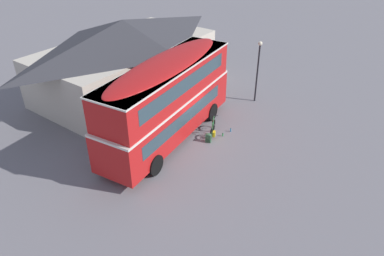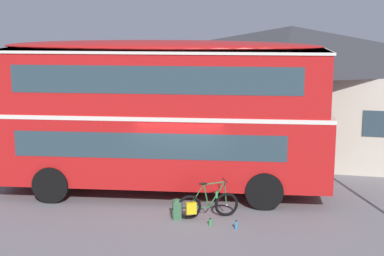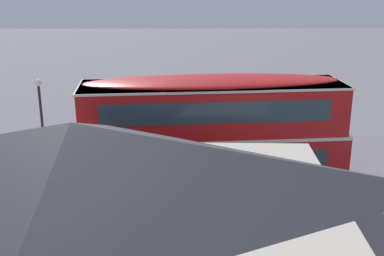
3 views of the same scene
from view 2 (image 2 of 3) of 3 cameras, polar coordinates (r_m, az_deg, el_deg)
The scene contains 7 objects.
ground_plane at distance 17.68m, azimuth -0.83°, elevation -7.16°, with size 120.00×120.00×0.00m, color slate.
double_decker_bus at distance 17.75m, azimuth -3.04°, elevation 1.71°, with size 10.43×3.48×4.79m.
touring_bicycle at distance 16.13m, azimuth 1.38°, elevation -7.59°, with size 1.63×0.87×1.06m.
backpack_on_ground at distance 16.12m, azimuth -1.50°, elevation -7.93°, with size 0.34×0.37×0.56m.
water_bottle_blue_sports at distance 15.44m, azimuth 4.37°, elevation -9.52°, with size 0.07×0.07×0.24m.
water_bottle_green_metal at distance 15.66m, azimuth 1.82°, elevation -9.25°, with size 0.08×0.08×0.21m.
pub_building at distance 23.87m, azimuth 9.62°, elevation 3.89°, with size 13.50×7.48×5.08m.
Camera 2 is at (3.49, -16.41, 5.57)m, focal length 54.16 mm.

